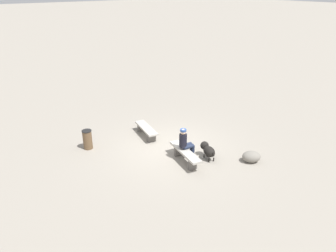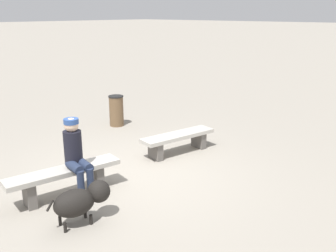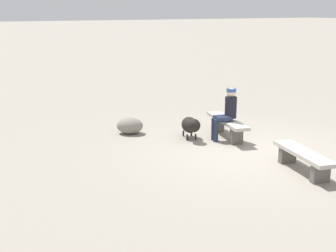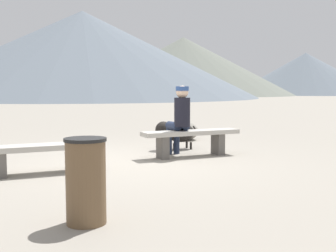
{
  "view_description": "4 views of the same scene",
  "coord_description": "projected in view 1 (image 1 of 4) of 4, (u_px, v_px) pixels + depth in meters",
  "views": [
    {
      "loc": [
        9.02,
        -6.91,
        6.11
      ],
      "look_at": [
        -0.42,
        0.24,
        0.76
      ],
      "focal_mm": 34.12,
      "sensor_mm": 36.0,
      "label": 1
    },
    {
      "loc": [
        4.25,
        4.71,
        2.85
      ],
      "look_at": [
        -1.27,
        -0.2,
        0.62
      ],
      "focal_mm": 40.73,
      "sensor_mm": 36.0,
      "label": 2
    },
    {
      "loc": [
        -7.72,
        6.12,
        3.13
      ],
      "look_at": [
        0.9,
        1.61,
        0.59
      ],
      "focal_mm": 48.54,
      "sensor_mm": 36.0,
      "label": 3
    },
    {
      "loc": [
        -3.58,
        -6.13,
        1.24
      ],
      "look_at": [
        0.95,
        0.16,
        0.54
      ],
      "focal_mm": 45.41,
      "sensor_mm": 36.0,
      "label": 4
    }
  ],
  "objects": [
    {
      "name": "ground",
      "position": [
        170.0,
        149.0,
        12.89
      ],
      "size": [
        210.0,
        210.0,
        0.06
      ],
      "primitive_type": "cube",
      "color": "gray"
    },
    {
      "name": "bench_left",
      "position": [
        146.0,
        130.0,
        13.77
      ],
      "size": [
        1.71,
        0.73,
        0.42
      ],
      "rotation": [
        0.0,
        0.0,
        -0.2
      ],
      "color": "#605B56",
      "rests_on": "ground"
    },
    {
      "name": "bench_right",
      "position": [
        185.0,
        154.0,
        11.75
      ],
      "size": [
        1.87,
        0.73,
        0.47
      ],
      "rotation": [
        0.0,
        0.0,
        -0.2
      ],
      "color": "#605B56",
      "rests_on": "ground"
    },
    {
      "name": "seated_person",
      "position": [
        185.0,
        142.0,
        11.77
      ],
      "size": [
        0.38,
        0.6,
        1.28
      ],
      "rotation": [
        0.0,
        0.0,
        -0.2
      ],
      "color": "black",
      "rests_on": "ground"
    },
    {
      "name": "dog",
      "position": [
        208.0,
        150.0,
        12.0
      ],
      "size": [
        0.9,
        0.52,
        0.57
      ],
      "rotation": [
        0.0,
        0.0,
        2.88
      ],
      "color": "black",
      "rests_on": "ground"
    },
    {
      "name": "trash_bin",
      "position": [
        87.0,
        139.0,
        12.7
      ],
      "size": [
        0.39,
        0.39,
        0.79
      ],
      "color": "brown",
      "rests_on": "ground"
    },
    {
      "name": "boulder",
      "position": [
        251.0,
        157.0,
        11.83
      ],
      "size": [
        0.82,
        0.86,
        0.42
      ],
      "primitive_type": "ellipsoid",
      "rotation": [
        0.0,
        0.0,
        4.12
      ],
      "color": "gray",
      "rests_on": "ground"
    }
  ]
}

